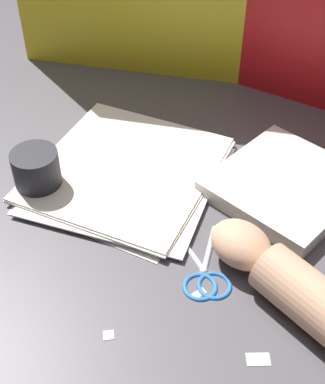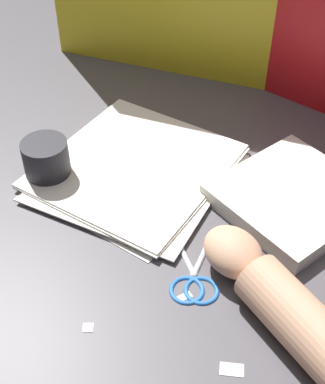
# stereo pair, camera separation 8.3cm
# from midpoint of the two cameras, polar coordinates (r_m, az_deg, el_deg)

# --- Properties ---
(ground_plane) EXTENTS (6.00, 6.00, 0.00)m
(ground_plane) POSITION_cam_midpoint_polar(r_m,az_deg,el_deg) (0.88, 0.10, -2.54)
(ground_plane) COLOR #4C494F
(paper_stack) EXTENTS (0.33, 0.34, 0.02)m
(paper_stack) POSITION_cam_midpoint_polar(r_m,az_deg,el_deg) (0.95, -0.40, 2.36)
(paper_stack) COLOR white
(paper_stack) RESTS_ON ground_plane
(book_closed) EXTENTS (0.28, 0.29, 0.03)m
(book_closed) POSITION_cam_midpoint_polar(r_m,az_deg,el_deg) (0.92, 16.28, -0.62)
(book_closed) COLOR silver
(book_closed) RESTS_ON ground_plane
(scissors) EXTENTS (0.13, 0.15, 0.01)m
(scissors) POSITION_cam_midpoint_polar(r_m,az_deg,el_deg) (0.79, 6.43, -9.21)
(scissors) COLOR silver
(scissors) RESTS_ON ground_plane
(hand_forearm) EXTENTS (0.31, 0.21, 0.07)m
(hand_forearm) POSITION_cam_midpoint_polar(r_m,az_deg,el_deg) (0.74, 16.24, -11.88)
(hand_forearm) COLOR tan
(hand_forearm) RESTS_ON ground_plane
(paper_scrap_near) EXTENTS (0.02, 0.02, 0.00)m
(paper_scrap_near) POSITION_cam_midpoint_polar(r_m,az_deg,el_deg) (0.74, -4.71, -14.37)
(paper_scrap_near) COLOR white
(paper_scrap_near) RESTS_ON ground_plane
(paper_scrap_mid) EXTENTS (0.04, 0.03, 0.00)m
(paper_scrap_mid) POSITION_cam_midpoint_polar(r_m,az_deg,el_deg) (0.72, 10.86, -18.28)
(paper_scrap_mid) COLOR white
(paper_scrap_mid) RESTS_ON ground_plane
(paper_scrap_far) EXTENTS (0.02, 0.03, 0.00)m
(paper_scrap_far) POSITION_cam_midpoint_polar(r_m,az_deg,el_deg) (0.77, 5.44, -11.24)
(paper_scrap_far) COLOR white
(paper_scrap_far) RESTS_ON ground_plane
(mug) EXTENTS (0.08, 0.08, 0.08)m
(mug) POSITION_cam_midpoint_polar(r_m,az_deg,el_deg) (0.93, -9.74, 3.20)
(mug) COLOR #232328
(mug) RESTS_ON ground_plane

